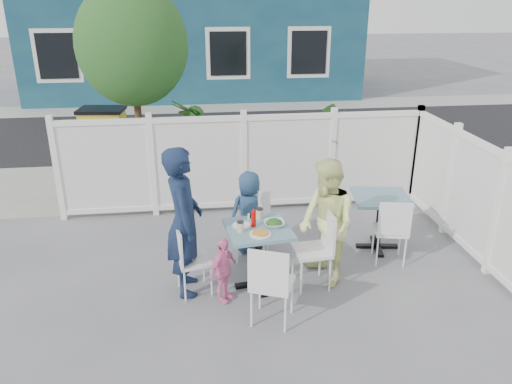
{
  "coord_description": "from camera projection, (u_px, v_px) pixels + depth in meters",
  "views": [
    {
      "loc": [
        -0.67,
        -5.2,
        3.36
      ],
      "look_at": [
        0.05,
        0.48,
        1.08
      ],
      "focal_mm": 35.0,
      "sensor_mm": 36.0,
      "label": 1
    }
  ],
  "objects": [
    {
      "name": "plate_side",
      "position": [
        242.0,
        225.0,
        5.94
      ],
      "size": [
        0.22,
        0.22,
        0.02
      ],
      "primitive_type": "cylinder",
      "color": "white",
      "rests_on": "main_table"
    },
    {
      "name": "coffee_cup_a",
      "position": [
        240.0,
        227.0,
        5.78
      ],
      "size": [
        0.08,
        0.08,
        0.12
      ],
      "primitive_type": "cylinder",
      "color": "beige",
      "rests_on": "main_table"
    },
    {
      "name": "street",
      "position": [
        220.0,
        132.0,
        13.02
      ],
      "size": [
        24.0,
        5.0,
        0.01
      ],
      "primitive_type": "cube",
      "color": "black",
      "rests_on": "ground"
    },
    {
      "name": "spare_table",
      "position": [
        380.0,
        208.0,
        6.87
      ],
      "size": [
        0.85,
        0.85,
        0.79
      ],
      "rotation": [
        0.0,
        0.0,
        -0.15
      ],
      "color": "teal",
      "rests_on": "ground"
    },
    {
      "name": "far_sidewalk",
      "position": [
        214.0,
        107.0,
        15.88
      ],
      "size": [
        24.0,
        1.6,
        0.01
      ],
      "primitive_type": "cube",
      "color": "gray",
      "rests_on": "ground"
    },
    {
      "name": "toddler",
      "position": [
        223.0,
        270.0,
        5.73
      ],
      "size": [
        0.45,
        0.49,
        0.8
      ],
      "primitive_type": "imported",
      "rotation": [
        0.0,
        0.0,
        0.89
      ],
      "color": "pink",
      "rests_on": "ground"
    },
    {
      "name": "salad_bowl",
      "position": [
        274.0,
        224.0,
        5.93
      ],
      "size": [
        0.25,
        0.25,
        0.06
      ],
      "primitive_type": "imported",
      "color": "white",
      "rests_on": "main_table"
    },
    {
      "name": "woman",
      "position": [
        327.0,
        223.0,
        6.0
      ],
      "size": [
        0.78,
        0.9,
        1.58
      ],
      "primitive_type": "imported",
      "rotation": [
        0.0,
        0.0,
        -1.3
      ],
      "color": "#E6F64D",
      "rests_on": "ground"
    },
    {
      "name": "chair_back",
      "position": [
        254.0,
        220.0,
        6.69
      ],
      "size": [
        0.51,
        0.5,
        0.92
      ],
      "rotation": [
        0.0,
        0.0,
        2.85
      ],
      "color": "white",
      "rests_on": "ground"
    },
    {
      "name": "building",
      "position": [
        193.0,
        4.0,
        17.84
      ],
      "size": [
        11.0,
        6.0,
        6.0
      ],
      "color": "#113A50",
      "rests_on": "ground"
    },
    {
      "name": "main_table",
      "position": [
        258.0,
        241.0,
        5.96
      ],
      "size": [
        0.83,
        0.83,
        0.78
      ],
      "rotation": [
        0.0,
        0.0,
        0.12
      ],
      "color": "teal",
      "rests_on": "ground"
    },
    {
      "name": "plate_main",
      "position": [
        260.0,
        234.0,
        5.72
      ],
      "size": [
        0.25,
        0.25,
        0.02
      ],
      "primitive_type": "cylinder",
      "color": "white",
      "rests_on": "main_table"
    },
    {
      "name": "chair_near",
      "position": [
        271.0,
        280.0,
        5.25
      ],
      "size": [
        0.56,
        0.55,
        0.95
      ],
      "rotation": [
        0.0,
        0.0,
        -0.39
      ],
      "color": "white",
      "rests_on": "ground"
    },
    {
      "name": "man",
      "position": [
        184.0,
        222.0,
        5.77
      ],
      "size": [
        0.46,
        0.68,
        1.81
      ],
      "primitive_type": "imported",
      "rotation": [
        0.0,
        0.0,
        1.61
      ],
      "color": "#14213E",
      "rests_on": "ground"
    },
    {
      "name": "potted_shrub_b",
      "position": [
        310.0,
        153.0,
        8.75
      ],
      "size": [
        1.21,
        1.39,
        1.52
      ],
      "primitive_type": "imported",
      "rotation": [
        0.0,
        0.0,
        1.55
      ],
      "color": "#1C461A",
      "rests_on": "ground"
    },
    {
      "name": "coffee_cup_b",
      "position": [
        259.0,
        214.0,
        6.1
      ],
      "size": [
        0.09,
        0.09,
        0.13
      ],
      "primitive_type": "cylinder",
      "color": "beige",
      "rests_on": "main_table"
    },
    {
      "name": "chair_spare",
      "position": [
        392.0,
        227.0,
        6.48
      ],
      "size": [
        0.49,
        0.48,
        0.92
      ],
      "rotation": [
        0.0,
        0.0,
        -0.19
      ],
      "color": "white",
      "rests_on": "ground"
    },
    {
      "name": "chair_left",
      "position": [
        187.0,
        255.0,
        5.84
      ],
      "size": [
        0.47,
        0.48,
        0.87
      ],
      "rotation": [
        0.0,
        0.0,
        -1.33
      ],
      "color": "white",
      "rests_on": "ground"
    },
    {
      "name": "potted_shrub_a",
      "position": [
        197.0,
        150.0,
        8.58
      ],
      "size": [
        1.34,
        1.34,
        1.72
      ],
      "primitive_type": "imported",
      "rotation": [
        0.0,
        0.0,
        2.16
      ],
      "color": "#1C461A",
      "rests_on": "ground"
    },
    {
      "name": "fence_back",
      "position": [
        244.0,
        165.0,
        8.04
      ],
      "size": [
        5.86,
        0.08,
        1.6
      ],
      "color": "white",
      "rests_on": "ground"
    },
    {
      "name": "utility_cabinet",
      "position": [
        106.0,
        148.0,
        9.27
      ],
      "size": [
        0.8,
        0.61,
        1.38
      ],
      "primitive_type": "cube",
      "rotation": [
        0.0,
        0.0,
        -0.11
      ],
      "color": "gold",
      "rests_on": "ground"
    },
    {
      "name": "pepper_shaker",
      "position": [
        251.0,
        215.0,
        6.14
      ],
      "size": [
        0.03,
        0.03,
        0.07
      ],
      "primitive_type": "cylinder",
      "color": "black",
      "rests_on": "main_table"
    },
    {
      "name": "boy",
      "position": [
        249.0,
        212.0,
        6.82
      ],
      "size": [
        0.64,
        0.5,
        1.16
      ],
      "primitive_type": "imported",
      "rotation": [
        0.0,
        0.0,
        3.41
      ],
      "color": "navy",
      "rests_on": "ground"
    },
    {
      "name": "near_sidewalk",
      "position": [
        232.0,
        181.0,
        9.61
      ],
      "size": [
        24.0,
        2.6,
        0.01
      ],
      "primitive_type": "cube",
      "color": "gray",
      "rests_on": "ground"
    },
    {
      "name": "fence_right",
      "position": [
        471.0,
        199.0,
        6.72
      ],
      "size": [
        0.08,
        3.66,
        1.6
      ],
      "rotation": [
        0.0,
        0.0,
        1.57
      ],
      "color": "white",
      "rests_on": "ground"
    },
    {
      "name": "tree",
      "position": [
        132.0,
        45.0,
        8.01
      ],
      "size": [
        1.8,
        1.62,
        3.59
      ],
      "color": "#382316",
      "rests_on": "ground"
    },
    {
      "name": "chair_right",
      "position": [
        319.0,
        243.0,
        6.0
      ],
      "size": [
        0.46,
        0.47,
        0.97
      ],
      "rotation": [
        0.0,
        0.0,
        1.64
      ],
      "color": "white",
      "rests_on": "ground"
    },
    {
      "name": "ketchup_bottle",
      "position": [
        254.0,
        219.0,
        5.9
      ],
      "size": [
        0.06,
        0.06,
        0.18
      ],
      "primitive_type": "cylinder",
      "color": "#C10905",
      "rests_on": "main_table"
    },
    {
      "name": "salt_shaker",
      "position": [
        249.0,
        216.0,
        6.12
      ],
      "size": [
        0.03,
        0.03,
        0.07
      ],
      "primitive_type": "cylinder",
      "color": "white",
      "rests_on": "main_table"
    },
    {
      "name": "ground",
      "position": [
        257.0,
        288.0,
        6.11
      ],
      "size": [
        80.0,
        80.0,
        0.0
      ],
      "primitive_type": "plane",
      "color": "slate"
    }
  ]
}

